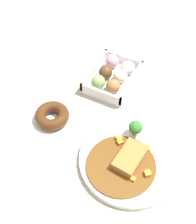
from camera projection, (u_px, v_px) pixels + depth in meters
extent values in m
plane|color=#B2A893|center=(122.00, 123.00, 0.98)|extent=(1.60, 1.60, 0.00)
cylinder|color=white|center=(131.00, 159.00, 0.89)|extent=(0.29, 0.29, 0.02)
cylinder|color=brown|center=(121.00, 166.00, 0.86)|extent=(0.19, 0.19, 0.01)
cube|color=#A87538|center=(130.00, 157.00, 0.86)|extent=(0.11, 0.07, 0.02)
cylinder|color=white|center=(145.00, 149.00, 0.89)|extent=(0.06, 0.06, 0.00)
ellipsoid|color=yellow|center=(146.00, 147.00, 0.89)|extent=(0.03, 0.03, 0.01)
cylinder|color=#8CB766|center=(135.00, 132.00, 0.92)|extent=(0.01, 0.01, 0.02)
sphere|color=#387A2D|center=(136.00, 127.00, 0.90)|extent=(0.04, 0.04, 0.04)
cube|color=orange|center=(133.00, 179.00, 0.83)|extent=(0.01, 0.01, 0.01)
cube|color=orange|center=(147.00, 174.00, 0.84)|extent=(0.02, 0.02, 0.02)
cube|color=orange|center=(120.00, 142.00, 0.90)|extent=(0.02, 0.02, 0.02)
cube|color=orange|center=(119.00, 139.00, 0.91)|extent=(0.02, 0.02, 0.02)
cube|color=white|center=(112.00, 80.00, 1.08)|extent=(0.19, 0.15, 0.01)
cube|color=white|center=(124.00, 59.00, 1.12)|extent=(0.01, 0.15, 0.03)
cube|color=white|center=(101.00, 94.00, 1.01)|extent=(0.01, 0.15, 0.03)
cube|color=white|center=(94.00, 69.00, 1.08)|extent=(0.19, 0.01, 0.03)
cube|color=white|center=(132.00, 82.00, 1.05)|extent=(0.19, 0.01, 0.03)
sphere|color=pink|center=(112.00, 61.00, 1.10)|extent=(0.05, 0.05, 0.05)
sphere|color=brown|center=(106.00, 72.00, 1.06)|extent=(0.05, 0.05, 0.05)
sphere|color=#84A860|center=(98.00, 82.00, 1.04)|extent=(0.05, 0.05, 0.05)
sphere|color=silver|center=(128.00, 68.00, 1.08)|extent=(0.05, 0.05, 0.05)
sphere|color=#EFE5C6|center=(120.00, 76.00, 1.05)|extent=(0.05, 0.05, 0.05)
sphere|color=#9E6B3D|center=(113.00, 86.00, 1.02)|extent=(0.05, 0.05, 0.05)
cube|color=white|center=(53.00, 119.00, 0.98)|extent=(0.15, 0.15, 0.00)
torus|color=#4C2B14|center=(52.00, 116.00, 0.97)|extent=(0.11, 0.11, 0.04)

